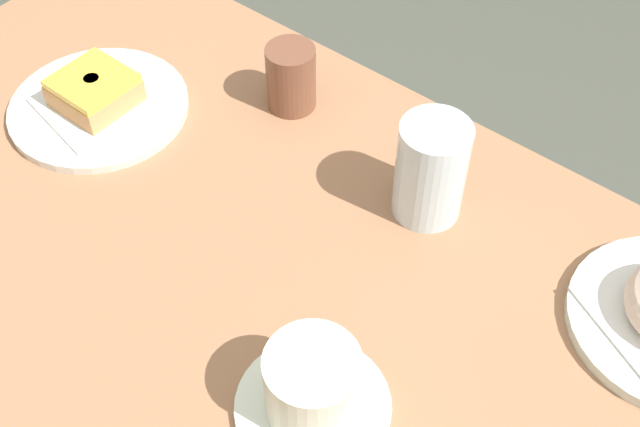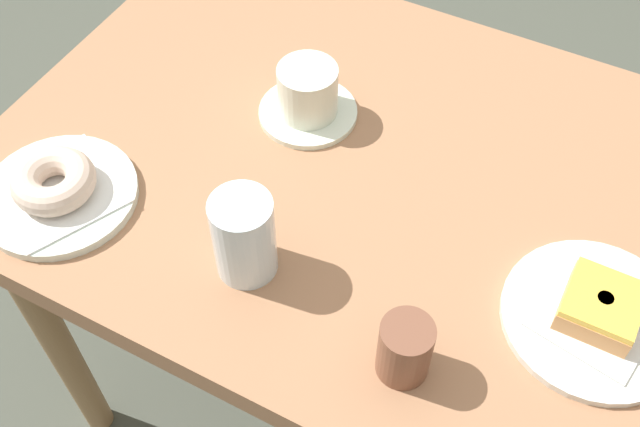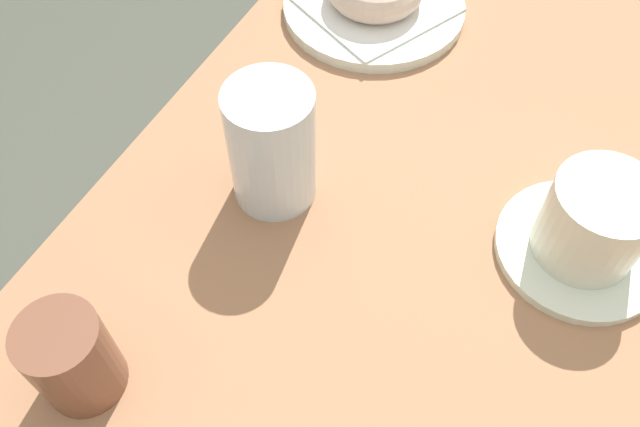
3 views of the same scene
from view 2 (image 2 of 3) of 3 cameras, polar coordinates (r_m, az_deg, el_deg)
name	(u,v)px [view 2 (image 2 of 3)]	position (r m, az deg, el deg)	size (l,w,h in m)	color
ground_plane	(371,408)	(1.67, 3.82, -14.27)	(6.00, 6.00, 0.00)	#4A4E43
table	(395,221)	(1.10, 5.62, -0.54)	(1.12, 0.72, 0.74)	#A16F4D
plate_glazed_square	(594,318)	(0.95, 19.74, -7.35)	(0.22, 0.22, 0.01)	silver
napkin_glazed_square	(596,315)	(0.95, 19.85, -7.14)	(0.13, 0.13, 0.00)	white
donut_glazed_square	(601,306)	(0.93, 20.19, -6.50)	(0.08, 0.08, 0.04)	tan
plate_sugar_ring	(59,195)	(1.06, -18.82, 1.30)	(0.20, 0.20, 0.01)	silver
napkin_sugar_ring	(58,191)	(1.05, -18.93, 1.57)	(0.15, 0.15, 0.00)	white
donut_sugar_ring	(53,181)	(1.04, -19.22, 2.30)	(0.11, 0.11, 0.04)	beige
water_glass	(244,237)	(0.90, -5.68, -1.72)	(0.08, 0.08, 0.12)	silver
coffee_cup	(308,95)	(1.09, -0.92, 8.78)	(0.14, 0.14, 0.08)	silver
sugar_jar	(405,349)	(0.84, 6.33, -9.99)	(0.06, 0.06, 0.08)	brown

